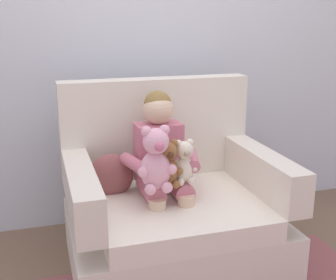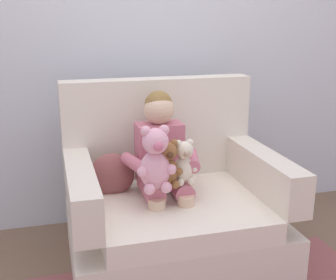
% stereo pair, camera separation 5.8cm
% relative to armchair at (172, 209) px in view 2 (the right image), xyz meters
% --- Properties ---
extents(ground_plane, '(8.00, 8.00, 0.00)m').
position_rel_armchair_xyz_m(ground_plane, '(0.00, -0.05, -0.32)').
color(ground_plane, brown).
extents(back_wall, '(6.00, 0.10, 2.60)m').
position_rel_armchair_xyz_m(back_wall, '(0.00, 0.71, 0.98)').
color(back_wall, silver).
rests_on(back_wall, ground).
extents(armchair, '(1.17, 0.92, 1.04)m').
position_rel_armchair_xyz_m(armchair, '(0.00, 0.00, 0.00)').
color(armchair, silver).
rests_on(armchair, ground).
extents(seated_child, '(0.45, 0.39, 0.82)m').
position_rel_armchair_xyz_m(seated_child, '(-0.05, 0.02, 0.31)').
color(seated_child, '#C66B7F').
rests_on(seated_child, armchair).
extents(plush_pink, '(0.21, 0.17, 0.35)m').
position_rel_armchair_xyz_m(plush_pink, '(-0.14, -0.18, 0.37)').
color(plush_pink, '#EAA8BC').
rests_on(plush_pink, armchair).
extents(plush_brown, '(0.15, 0.12, 0.26)m').
position_rel_armchair_xyz_m(plush_brown, '(-0.07, -0.15, 0.33)').
color(plush_brown, brown).
rests_on(plush_brown, armchair).
extents(plush_cream, '(0.14, 0.12, 0.24)m').
position_rel_armchair_xyz_m(plush_cream, '(0.03, -0.13, 0.32)').
color(plush_cream, silver).
rests_on(plush_cream, armchair).
extents(throw_pillow, '(0.26, 0.13, 0.26)m').
position_rel_armchair_xyz_m(throw_pillow, '(-0.32, 0.12, 0.20)').
color(throw_pillow, '#8C4C4C').
rests_on(throw_pillow, armchair).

